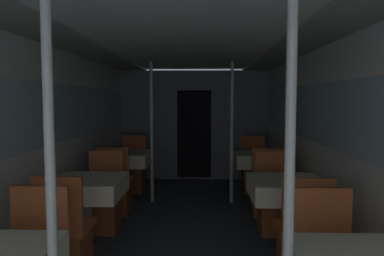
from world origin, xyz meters
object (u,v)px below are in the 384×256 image
Objects in this scene: dining_table_right_1 at (287,190)px; chair_right_near_2 at (265,193)px; chair_left_near_1 at (66,246)px; dining_table_left_2 at (125,160)px; chair_right_far_2 at (253,175)px; support_pole_left_2 at (152,133)px; dining_table_right_2 at (259,160)px; support_pole_right_2 at (232,133)px; support_pole_left_0 at (51,198)px; chair_left_near_2 at (116,192)px; chair_left_far_2 at (133,174)px; dining_table_left_1 at (87,189)px; chair_right_near_1 at (302,248)px; chair_right_far_1 at (274,207)px; support_pole_right_0 at (289,200)px; chair_left_far_1 at (103,206)px.

dining_table_right_1 is 1.27m from chair_right_near_2.
chair_left_near_1 and chair_right_near_2 have the same top height.
chair_right_far_2 is at bearing 16.81° from dining_table_left_2.
support_pole_left_2 reaches higher than chair_left_near_1.
dining_table_right_2 is 0.56m from support_pole_right_2.
support_pole_left_0 is 3.98m from dining_table_right_2.
dining_table_right_2 is at bearing 90.00° from chair_right_far_2.
chair_left_near_2 is at bearing -163.19° from dining_table_right_2.
chair_left_far_2 and chair_right_far_2 have the same top height.
chair_left_far_2 reaches higher than dining_table_left_1.
chair_left_far_2 is at bearing 90.00° from chair_left_near_1.
chair_right_near_1 reaches higher than dining_table_left_2.
support_pole_left_2 is 2.26× the size of chair_right_far_1.
support_pole_right_0 is at bearing -97.48° from chair_right_near_2.
support_pole_left_0 is 1.48m from chair_left_near_1.
dining_table_left_2 is (0.00, 2.41, 0.34)m from chair_left_near_1.
dining_table_right_1 is 2.43m from chair_right_far_2.
support_pole_right_2 reaches higher than chair_left_far_2.
chair_left_near_1 is 1.19m from chair_left_far_1.
chair_left_near_1 is at bearing -90.00° from dining_table_left_1.
dining_table_left_1 is 1.27m from chair_left_near_2.
support_pole_right_2 is (-0.40, 0.00, 0.40)m from dining_table_right_2.
chair_right_near_1 is 1.00× the size of chair_right_far_2.
chair_right_far_2 is 0.44× the size of support_pole_right_2.
chair_right_near_2 is at bearing 62.70° from support_pole_left_0.
chair_right_far_1 is at bearing -31.85° from dining_table_left_2.
chair_left_far_1 is (0.00, 0.59, -0.34)m from dining_table_left_1.
dining_table_right_1 is 0.68m from chair_right_far_1.
chair_right_near_1 is at bearing 37.93° from support_pole_left_0.
dining_table_right_1 is (1.57, -1.82, -0.40)m from support_pole_left_2.
chair_left_near_1 is 2.08m from dining_table_right_1.
support_pole_right_0 is (1.57, -3.63, 0.40)m from dining_table_left_2.
dining_table_right_1 is 0.81× the size of chair_right_far_1.
chair_right_near_1 is (1.57, -2.41, -0.74)m from support_pole_left_2.
dining_table_left_2 is at bearing -90.00° from chair_left_far_1.
dining_table_left_2 is at bearing 90.00° from dining_table_left_1.
chair_right_near_2 reaches higher than dining_table_right_1.
chair_right_near_1 is (1.97, -2.41, -0.34)m from dining_table_left_2.
support_pole_left_0 is 2.26× the size of chair_right_far_1.
support_pole_left_0 reaches higher than dining_table_right_1.
chair_right_near_2 is at bearing 90.00° from chair_right_near_1.
support_pole_left_0 is 3.68m from dining_table_left_2.
chair_left_near_1 is 1.23× the size of dining_table_right_2.
dining_table_right_1 is 1.00× the size of dining_table_right_2.
chair_left_near_2 is at bearing 90.00° from chair_left_far_2.
chair_right_near_1 is at bearing 90.00° from chair_right_far_1.
support_pole_left_2 reaches higher than dining_table_left_2.
dining_table_left_2 and dining_table_right_2 have the same top height.
dining_table_right_1 is 0.81× the size of chair_right_near_1.
dining_table_right_1 is 1.90m from support_pole_right_2.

